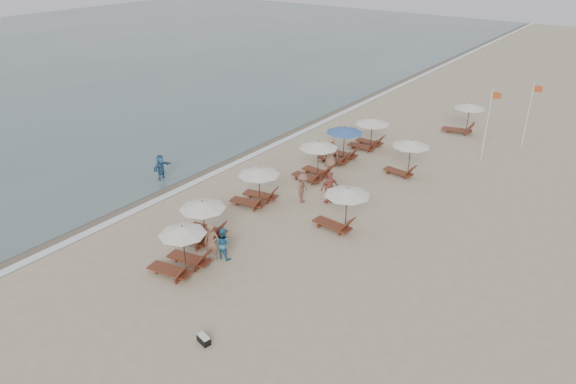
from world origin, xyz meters
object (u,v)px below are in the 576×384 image
Objects in this scene: lounger_station_3 at (315,160)px; lounger_station_5 at (369,133)px; lounger_station_1 at (200,221)px; waterline_walker at (161,168)px; flag_pole_near at (488,121)px; beachgoer_far_a at (329,188)px; inland_station_0 at (341,205)px; lounger_station_4 at (341,144)px; beachgoer_near at (211,242)px; lounger_station_0 at (180,250)px; beachgoer_mid_b at (303,188)px; duffel_bag at (204,339)px; lounger_station_2 at (256,185)px; beachgoer_far_b at (331,153)px; beachgoer_mid_a at (223,243)px; inland_station_1 at (406,153)px; inland_station_2 at (464,116)px.

lounger_station_3 is 1.00× the size of lounger_station_5.
lounger_station_1 is at bearing -92.55° from lounger_station_3.
waterline_walker is 0.34× the size of flag_pole_near.
inland_station_0 is at bearing 65.90° from beachgoer_far_a.
beachgoer_near is (1.42, -13.11, -0.26)m from lounger_station_4.
lounger_station_1 is at bearing -90.85° from lounger_station_4.
lounger_station_0 is 9.76m from waterline_walker.
inland_station_0 is 1.63× the size of beachgoer_mid_b.
lounger_station_3 is 14.73m from duffel_bag.
beachgoer_mid_b reaches higher than waterline_walker.
lounger_station_2 is at bearing -119.38° from flag_pole_near.
lounger_station_5 reaches higher than beachgoer_far_b.
lounger_station_1 reaches higher than beachgoer_mid_a.
lounger_station_4 is (-0.95, 14.51, 0.13)m from lounger_station_0.
lounger_station_1 is 1.00× the size of lounger_station_3.
beachgoer_mid_a is at bearing -118.12° from inland_station_0.
lounger_station_5 is 0.99× the size of inland_station_1.
duffel_bag is (5.39, -9.41, -0.91)m from lounger_station_2.
beachgoer_far_b is at bearing -50.60° from waterline_walker.
inland_station_0 is at bearing 3.46° from lounger_station_2.
beachgoer_far_a reaches higher than duffel_bag.
beachgoer_mid_b is at bearing 107.49° from duffel_bag.
beachgoer_far_a is at bearing 133.07° from inland_station_0.
inland_station_1 is 1.70× the size of beachgoer_mid_a.
beachgoer_mid_a is at bearing 16.13° from beachgoer_far_a.
lounger_station_0 is 9.30m from beachgoer_far_a.
beachgoer_far_b is 3.17× the size of duffel_bag.
beachgoer_near is at bearing -83.08° from lounger_station_3.
beachgoer_near is 0.95× the size of beachgoer_far_b.
lounger_station_4 is 1.43× the size of beachgoer_far_b.
inland_station_1 is (4.29, 0.38, 0.30)m from lounger_station_4.
inland_station_1 reaches higher than beachgoer_mid_a.
lounger_station_0 reaches higher than inland_station_1.
waterline_walker is at bearing -140.88° from inland_station_1.
flag_pole_near is (2.61, 13.29, 1.20)m from inland_station_0.
lounger_station_3 is 1.42× the size of beachgoer_far_a.
beachgoer_mid_a is at bearing -106.30° from flag_pole_near.
beachgoer_far_a is at bearing -78.36° from waterline_walker.
inland_station_1 is 1.45× the size of beachgoer_near.
waterline_walker is (-8.34, -2.57, -0.06)m from beachgoer_mid_b.
lounger_station_4 is 12.84m from beachgoer_mid_a.
lounger_station_1 is 0.99× the size of lounger_station_2.
lounger_station_0 is at bearing -134.22° from beachgoer_near.
lounger_station_2 is at bearing -98.98° from lounger_station_3.
inland_station_2 reaches higher than beachgoer_mid_a.
lounger_station_1 reaches higher than beachgoer_far_a.
lounger_station_3 is (0.40, 8.97, 0.16)m from lounger_station_1.
inland_station_1 is at bearing 59.51° from lounger_station_2.
waterline_walker is (-9.51, -3.38, -0.12)m from beachgoer_far_a.
beachgoer_far_a is (-1.80, -15.11, -0.40)m from inland_station_2.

